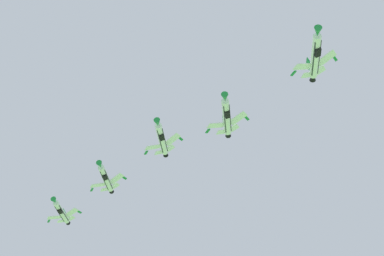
{
  "coord_description": "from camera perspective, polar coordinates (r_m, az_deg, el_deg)",
  "views": [
    {
      "loc": [
        -3.13,
        -1.85,
        1.47
      ],
      "look_at": [
        4.1,
        113.39,
        81.14
      ],
      "focal_mm": 55.83,
      "sensor_mm": 36.0,
      "label": 1
    }
  ],
  "objects": [
    {
      "name": "fighter_jet_right_wing",
      "position": [
        133.12,
        3.32,
        1.13
      ],
      "size": [
        10.1,
        15.93,
        4.74
      ],
      "rotation": [
        0.0,
        0.32,
        2.98
      ],
      "color": "silver"
    },
    {
      "name": "fighter_jet_left_outer",
      "position": [
        147.92,
        -2.93,
        -1.02
      ],
      "size": [
        9.84,
        15.93,
        5.03
      ],
      "rotation": [
        0.0,
        0.4,
        2.98
      ],
      "color": "silver"
    },
    {
      "name": "fighter_jet_trail_slot",
      "position": [
        182.22,
        -12.39,
        -7.81
      ],
      "size": [
        10.21,
        15.93,
        4.59
      ],
      "rotation": [
        0.0,
        0.28,
        2.98
      ],
      "color": "silver"
    },
    {
      "name": "fighter_jet_right_outer",
      "position": [
        163.43,
        -8.25,
        -4.74
      ],
      "size": [
        10.0,
        15.93,
        4.86
      ],
      "rotation": [
        0.0,
        0.35,
        2.98
      ],
      "color": "silver"
    },
    {
      "name": "fighter_jet_left_wing",
      "position": [
        123.55,
        11.69,
        6.8
      ],
      "size": [
        9.99,
        15.93,
        4.88
      ],
      "rotation": [
        0.0,
        0.36,
        2.98
      ],
      "color": "silver"
    }
  ]
}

